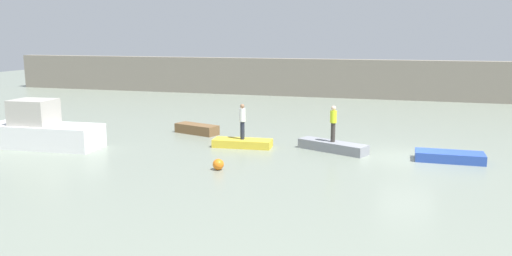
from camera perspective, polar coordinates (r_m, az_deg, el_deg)
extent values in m
plane|color=gray|center=(24.66, 16.64, -3.28)|extent=(120.00, 120.00, 0.00)
cube|color=gray|center=(46.58, 16.83, 5.16)|extent=(80.00, 1.20, 3.46)
cube|color=white|center=(28.00, -22.66, -0.81)|extent=(5.96, 2.39, 1.17)
cube|color=#B2ADA3|center=(28.10, -23.63, 1.67)|extent=(2.12, 1.74, 1.25)
cube|color=brown|center=(29.62, -6.65, -0.11)|extent=(2.81, 1.71, 0.54)
cube|color=gold|center=(25.96, -1.53, -1.70)|extent=(3.05, 1.30, 0.40)
cube|color=gray|center=(25.28, 8.58, -2.06)|extent=(3.60, 2.25, 0.48)
cube|color=#2B4CAD|center=(24.66, 20.85, -3.02)|extent=(2.98, 1.25, 0.43)
cylinder|color=#38332D|center=(25.14, 8.62, -0.47)|extent=(0.22, 0.22, 0.95)
cylinder|color=#D8F226|center=(25.01, 8.67, 1.26)|extent=(0.32, 0.32, 0.59)
sphere|color=beige|center=(24.94, 8.69, 2.20)|extent=(0.24, 0.24, 0.24)
cylinder|color=#232838|center=(25.83, -1.53, -0.27)|extent=(0.22, 0.22, 0.92)
cylinder|color=white|center=(25.69, -1.54, 1.48)|extent=(0.32, 0.32, 0.67)
sphere|color=#936B4C|center=(25.63, -1.55, 2.46)|extent=(0.22, 0.22, 0.22)
sphere|color=orange|center=(21.66, -4.25, -4.09)|extent=(0.48, 0.48, 0.48)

